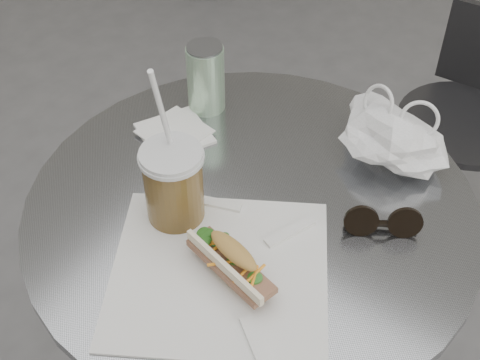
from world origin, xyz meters
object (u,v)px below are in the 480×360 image
Objects in this scene: sunglasses at (383,223)px; iced_coffee at (174,184)px; cafe_table at (250,301)px; drink_can at (206,78)px; banh_mi at (232,263)px; chair_far at (459,149)px.

iced_coffee is at bearing 176.75° from sunglasses.
cafe_table is 0.44m from drink_can.
iced_coffee reaches higher than sunglasses.
drink_can is (-0.14, 0.26, -0.00)m from iced_coffee.
banh_mi is 0.42m from drink_can.
chair_far is (0.11, 0.86, -0.16)m from cafe_table.
chair_far is 2.26× the size of iced_coffee.
cafe_table is at bearing 78.38° from chair_far.
cafe_table is at bearing 46.93° from iced_coffee.
banh_mi is at bearing -18.48° from iced_coffee.
drink_can reaches higher than banh_mi.
cafe_table is 3.73× the size of banh_mi.
chair_far is at bearing 64.28° from drink_can.
iced_coffee is 2.18× the size of drink_can.
chair_far is at bearing 100.91° from banh_mi.
iced_coffee reaches higher than banh_mi.
iced_coffee is at bearing 175.33° from banh_mi.
drink_can is (-0.34, -0.70, 0.51)m from chair_far.
sunglasses reaches higher than cafe_table.
banh_mi is at bearing -156.01° from sunglasses.
sunglasses is (0.09, -0.79, 0.46)m from chair_far.
sunglasses is at bearing -12.71° from drink_can.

